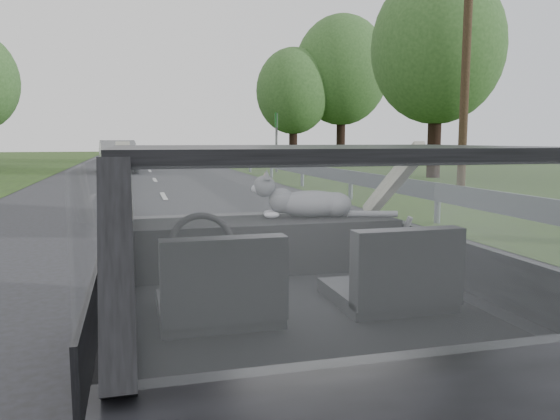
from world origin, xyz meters
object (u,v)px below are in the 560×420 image
highway_sign (276,143)px  utility_pole (466,60)px  cat (312,202)px  subject_car (293,293)px  other_car (118,156)px

highway_sign → utility_pole: utility_pole is taller
utility_pole → cat: bearing=-127.1°
subject_car → utility_pole: size_ratio=0.54×
cat → other_car: (-1.72, 23.15, -0.37)m
cat → highway_sign: bearing=86.7°
other_car → highway_sign: bearing=-23.0°
highway_sign → utility_pole: bearing=-54.6°
utility_pole → highway_sign: bearing=105.3°
subject_car → highway_sign: 22.33m
subject_car → other_car: size_ratio=0.90×
other_car → cat: bearing=-91.4°
cat → utility_pole: (8.07, 10.67, 2.61)m
subject_car → cat: 0.81m
highway_sign → other_car: bearing=-177.3°
cat → utility_pole: 13.63m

